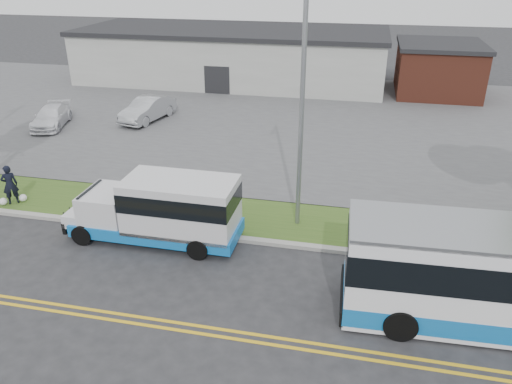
% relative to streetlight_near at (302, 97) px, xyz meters
% --- Properties ---
extents(ground, '(140.00, 140.00, 0.00)m').
position_rel_streetlight_near_xyz_m(ground, '(-3.00, -2.73, -5.23)').
color(ground, '#28282B').
rests_on(ground, ground).
extents(lane_line_north, '(70.00, 0.12, 0.01)m').
position_rel_streetlight_near_xyz_m(lane_line_north, '(-3.00, -6.58, -5.23)').
color(lane_line_north, gold).
rests_on(lane_line_north, ground).
extents(lane_line_south, '(70.00, 0.12, 0.01)m').
position_rel_streetlight_near_xyz_m(lane_line_south, '(-3.00, -6.88, -5.23)').
color(lane_line_south, gold).
rests_on(lane_line_south, ground).
extents(curb, '(80.00, 0.30, 0.15)m').
position_rel_streetlight_near_xyz_m(curb, '(-3.00, -1.63, -5.16)').
color(curb, '#9E9B93').
rests_on(curb, ground).
extents(verge, '(80.00, 3.30, 0.10)m').
position_rel_streetlight_near_xyz_m(verge, '(-3.00, 0.17, -5.18)').
color(verge, '#36551C').
rests_on(verge, ground).
extents(parking_lot, '(80.00, 25.00, 0.10)m').
position_rel_streetlight_near_xyz_m(parking_lot, '(-3.00, 14.27, -5.18)').
color(parking_lot, '#4C4C4F').
rests_on(parking_lot, ground).
extents(commercial_building, '(25.40, 10.40, 4.35)m').
position_rel_streetlight_near_xyz_m(commercial_building, '(-9.00, 24.27, -3.05)').
color(commercial_building, '#9E9E99').
rests_on(commercial_building, ground).
extents(brick_wing, '(6.30, 7.30, 3.90)m').
position_rel_streetlight_near_xyz_m(brick_wing, '(7.50, 23.27, -3.27)').
color(brick_wing, brown).
rests_on(brick_wing, ground).
extents(streetlight_near, '(0.35, 1.53, 9.50)m').
position_rel_streetlight_near_xyz_m(streetlight_near, '(0.00, 0.00, 0.00)').
color(streetlight_near, gray).
rests_on(streetlight_near, verge).
extents(shuttle_bus, '(6.66, 2.28, 2.54)m').
position_rel_streetlight_near_xyz_m(shuttle_bus, '(-4.67, -2.15, -3.88)').
color(shuttle_bus, '#1064B4').
rests_on(shuttle_bus, ground).
extents(pedestrian, '(0.76, 0.74, 1.76)m').
position_rel_streetlight_near_xyz_m(pedestrian, '(-12.26, -0.83, -4.26)').
color(pedestrian, black).
rests_on(pedestrian, verge).
extents(parked_car_a, '(2.48, 4.73, 1.48)m').
position_rel_streetlight_near_xyz_m(parked_car_a, '(-11.42, 11.67, -4.39)').
color(parked_car_a, '#A7AAAE').
rests_on(parked_car_a, parking_lot).
extents(parked_car_b, '(2.77, 4.48, 1.21)m').
position_rel_streetlight_near_xyz_m(parked_car_b, '(-16.80, 9.19, -4.53)').
color(parked_car_b, white).
rests_on(parked_car_b, parking_lot).
extents(grocery_bag_left, '(0.32, 0.32, 0.32)m').
position_rel_streetlight_near_xyz_m(grocery_bag_left, '(-12.56, -1.08, -4.97)').
color(grocery_bag_left, white).
rests_on(grocery_bag_left, verge).
extents(grocery_bag_right, '(0.32, 0.32, 0.32)m').
position_rel_streetlight_near_xyz_m(grocery_bag_right, '(-11.96, -0.58, -4.97)').
color(grocery_bag_right, white).
rests_on(grocery_bag_right, verge).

